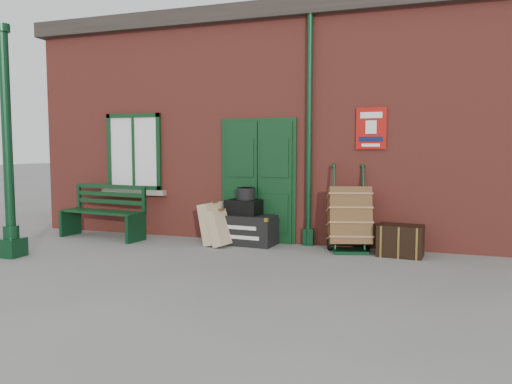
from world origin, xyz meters
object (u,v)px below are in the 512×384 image
at_px(bench, 105,210).
at_px(houdini_trunk, 246,229).
at_px(dark_trunk, 401,241).
at_px(porter_trolley, 349,218).

height_order(bench, houdini_trunk, bench).
relative_size(bench, dark_trunk, 2.53).
distance_m(bench, dark_trunk, 5.48).
bearing_deg(dark_trunk, porter_trolley, 174.13).
bearing_deg(porter_trolley, dark_trunk, -27.00).
distance_m(porter_trolley, dark_trunk, 0.91).
bearing_deg(houdini_trunk, porter_trolley, 5.14).
distance_m(houdini_trunk, dark_trunk, 2.68).
relative_size(porter_trolley, dark_trunk, 2.05).
height_order(houdini_trunk, dark_trunk, houdini_trunk).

